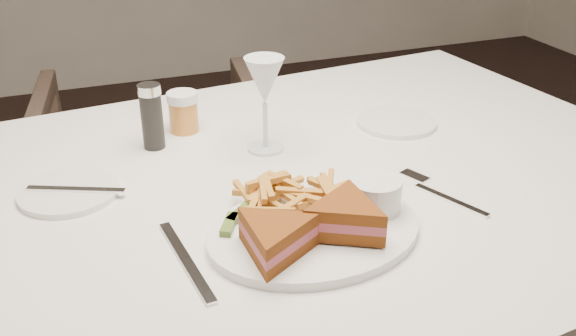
# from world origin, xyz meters

# --- Properties ---
(chair_far) EXTENTS (0.74, 0.71, 0.68)m
(chair_far) POSITION_xyz_m (-0.48, 0.62, 0.34)
(chair_far) COLOR #423228
(chair_far) RESTS_ON ground
(table_setting) EXTENTS (0.80, 0.61, 0.18)m
(table_setting) POSITION_xyz_m (-0.41, -0.34, 0.79)
(table_setting) COLOR white
(table_setting) RESTS_ON table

